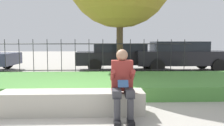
{
  "coord_description": "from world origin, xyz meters",
  "views": [
    {
      "loc": [
        0.85,
        -4.09,
        1.35
      ],
      "look_at": [
        1.06,
        2.04,
        0.77
      ],
      "focal_mm": 35.0,
      "sensor_mm": 36.0,
      "label": 1
    }
  ],
  "objects_px": {
    "car_parked_right": "(181,55)",
    "car_parked_center": "(122,56)",
    "person_seated_reader": "(122,81)",
    "stone_bench": "(73,103)"
  },
  "relations": [
    {
      "from": "car_parked_right",
      "to": "car_parked_center",
      "type": "xyz_separation_m",
      "value": [
        -2.78,
        0.43,
        -0.04
      ]
    },
    {
      "from": "person_seated_reader",
      "to": "car_parked_right",
      "type": "bearing_deg",
      "value": 62.72
    },
    {
      "from": "person_seated_reader",
      "to": "stone_bench",
      "type": "bearing_deg",
      "value": 162.31
    },
    {
      "from": "person_seated_reader",
      "to": "car_parked_center",
      "type": "distance_m",
      "value": 6.89
    },
    {
      "from": "car_parked_right",
      "to": "car_parked_center",
      "type": "height_order",
      "value": "car_parked_right"
    },
    {
      "from": "person_seated_reader",
      "to": "car_parked_right",
      "type": "height_order",
      "value": "car_parked_right"
    },
    {
      "from": "car_parked_right",
      "to": "car_parked_center",
      "type": "distance_m",
      "value": 2.82
    },
    {
      "from": "stone_bench",
      "to": "car_parked_center",
      "type": "height_order",
      "value": "car_parked_center"
    },
    {
      "from": "person_seated_reader",
      "to": "car_parked_right",
      "type": "distance_m",
      "value": 7.25
    },
    {
      "from": "stone_bench",
      "to": "car_parked_right",
      "type": "xyz_separation_m",
      "value": [
        4.25,
        6.14,
        0.56
      ]
    }
  ]
}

